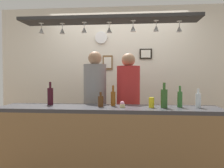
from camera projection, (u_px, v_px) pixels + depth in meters
back_wall at (117, 78)px, 4.33m from camera, size 4.40×0.06×2.60m
bar_counter at (107, 135)px, 2.76m from camera, size 2.70×0.55×0.97m
overhead_glass_rack at (109, 20)px, 2.90m from camera, size 2.20×0.36×0.04m
hanging_wineglass_far_left at (41, 30)px, 3.00m from camera, size 0.07×0.07×0.13m
hanging_wineglass_left at (62, 30)px, 3.02m from camera, size 0.07×0.07×0.13m
hanging_wineglass_center_left at (84, 29)px, 2.95m from camera, size 0.07×0.07×0.13m
hanging_wineglass_center at (109, 29)px, 2.95m from camera, size 0.07×0.07×0.13m
hanging_wineglass_center_right at (133, 28)px, 2.86m from camera, size 0.07×0.07×0.13m
hanging_wineglass_right at (156, 28)px, 2.85m from camera, size 0.07×0.07×0.13m
hanging_wineglass_far_right at (179, 28)px, 2.88m from camera, size 0.07×0.07×0.13m
person_left_grey_shirt at (95, 97)px, 3.53m from camera, size 0.34×0.34×1.72m
person_middle_red_shirt at (128, 98)px, 3.48m from camera, size 0.34×0.34×1.68m
bottle_beer_amber_tall at (113, 98)px, 3.00m from camera, size 0.06×0.06×0.26m
bottle_wine_dark_red at (50, 96)px, 3.11m from camera, size 0.08×0.08×0.30m
bottle_soda_clear at (198, 100)px, 2.81m from camera, size 0.06×0.06×0.23m
bottle_beer_brown_stubby at (101, 101)px, 2.90m from camera, size 0.07×0.07×0.18m
bottle_champagne_green at (164, 98)px, 2.81m from camera, size 0.08×0.08×0.30m
bottle_beer_green_import at (180, 99)px, 2.86m from camera, size 0.06×0.06×0.26m
drink_can at (151, 102)px, 2.83m from camera, size 0.07×0.07×0.12m
cupcake at (122, 105)px, 2.83m from camera, size 0.06×0.06×0.08m
picture_frame_crest at (108, 63)px, 4.29m from camera, size 0.18×0.02×0.26m
picture_frame_upper_small at (146, 54)px, 4.21m from camera, size 0.22×0.02×0.18m
wall_clock at (101, 38)px, 4.28m from camera, size 0.22×0.03×0.22m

